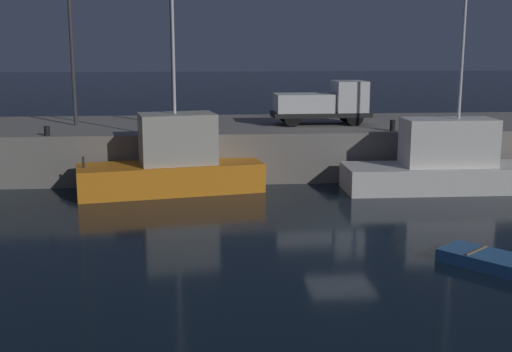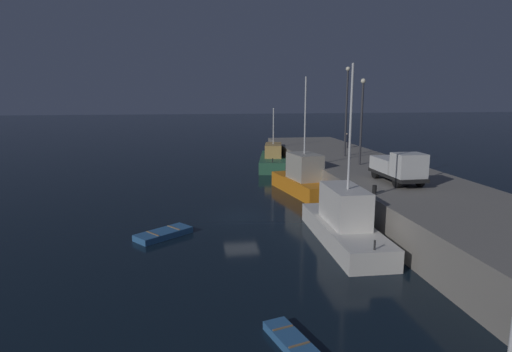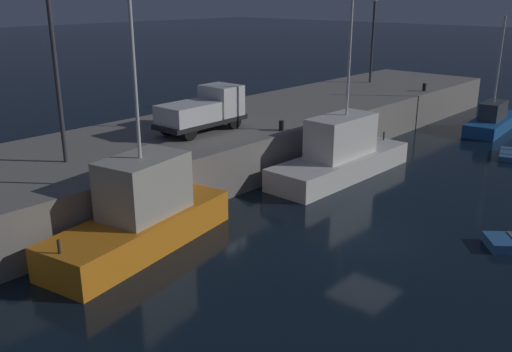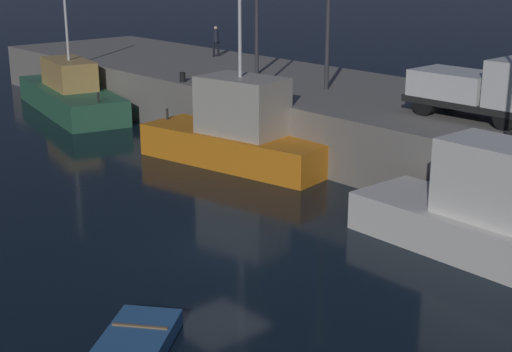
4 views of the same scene
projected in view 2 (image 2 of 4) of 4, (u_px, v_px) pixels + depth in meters
ground_plane at (241, 217)px, 31.49m from camera, size 320.00×320.00×0.00m
pier_quay at (400, 194)px, 33.05m from camera, size 62.99×9.46×2.51m
fishing_trawler_red at (344, 223)px, 25.92m from camera, size 9.89×3.00×10.61m
fishing_boat_blue at (303, 179)px, 38.55m from camera, size 8.83×4.22×10.36m
fishing_boat_orange at (273, 159)px, 52.40m from camera, size 10.94×5.13×7.23m
dinghy_orange_near at (291, 341)px, 15.43m from camera, size 2.88×1.66×0.37m
rowboat_white_mid at (164, 234)px, 27.05m from camera, size 3.40×3.72×0.43m
lamp_post_west at (347, 105)px, 43.43m from camera, size 0.44×0.44×9.07m
lamp_post_east at (362, 115)px, 38.32m from camera, size 0.44×0.44×7.73m
utility_truck at (399, 167)px, 30.99m from camera, size 5.34×2.18×2.36m
dockworker at (347, 139)px, 51.02m from camera, size 0.33×0.47×1.78m
bollard_west at (374, 189)px, 27.89m from camera, size 0.28×0.28×0.55m
bollard_east at (304, 154)px, 44.36m from camera, size 0.28×0.28×0.46m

